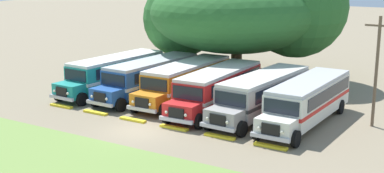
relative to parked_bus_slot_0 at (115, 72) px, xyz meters
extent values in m
plane|color=#84755B|center=(8.16, -7.56, -1.58)|extent=(220.00, 220.00, 0.00)
cube|color=teal|center=(0.01, 0.31, -0.03)|extent=(2.89, 9.30, 2.10)
cube|color=white|center=(0.01, 0.31, -0.20)|extent=(2.92, 9.32, 0.24)
cube|color=black|center=(1.29, 0.55, 0.47)|extent=(0.38, 7.99, 0.80)
cube|color=black|center=(-1.24, 0.66, 0.47)|extent=(0.38, 7.99, 0.80)
cube|color=silver|center=(0.01, 0.31, 1.13)|extent=(2.81, 9.20, 0.22)
cube|color=teal|center=(-0.21, -4.99, -0.56)|extent=(2.26, 1.49, 1.05)
cube|color=black|center=(-0.25, -5.73, -0.53)|extent=(1.10, 0.15, 0.70)
cube|color=#B7B7BC|center=(-0.25, -5.77, -0.96)|extent=(2.41, 0.30, 0.24)
cube|color=black|center=(-0.19, -4.32, 0.47)|extent=(2.20, 0.15, 0.84)
cube|color=white|center=(0.21, 4.92, -0.14)|extent=(0.90, 0.10, 1.30)
sphere|color=#EAE5C6|center=(0.45, -5.81, -0.53)|extent=(0.20, 0.20, 0.20)
sphere|color=#EAE5C6|center=(-0.95, -5.75, -0.53)|extent=(0.20, 0.20, 0.20)
cylinder|color=black|center=(0.99, -4.94, -1.08)|extent=(0.32, 1.01, 1.00)
cylinder|color=black|center=(-1.41, -4.84, -1.08)|extent=(0.32, 1.01, 1.00)
cylinder|color=black|center=(1.34, 3.25, -1.08)|extent=(0.32, 1.01, 1.00)
cylinder|color=black|center=(-1.06, 3.36, -1.08)|extent=(0.32, 1.01, 1.00)
cube|color=#23519E|center=(3.41, 0.57, -0.03)|extent=(2.81, 9.28, 2.10)
cube|color=silver|center=(3.41, 0.57, -0.20)|extent=(2.85, 9.30, 0.24)
cube|color=black|center=(4.69, 0.82, 0.47)|extent=(0.32, 8.00, 0.80)
cube|color=black|center=(2.15, 0.91, 0.47)|extent=(0.32, 8.00, 0.80)
cube|color=#B2B2B7|center=(3.41, 0.57, 1.13)|extent=(2.73, 9.18, 0.22)
cube|color=#23519E|center=(3.23, -4.73, -0.56)|extent=(2.25, 1.47, 1.05)
cube|color=black|center=(3.20, -5.47, -0.53)|extent=(1.10, 0.14, 0.70)
cube|color=#B7B7BC|center=(3.20, -5.51, -0.96)|extent=(2.41, 0.28, 0.24)
cube|color=black|center=(3.25, -4.06, 0.47)|extent=(2.20, 0.14, 0.84)
cube|color=silver|center=(3.57, 5.18, -0.14)|extent=(0.90, 0.09, 1.30)
sphere|color=#EAE5C6|center=(3.90, -5.54, -0.53)|extent=(0.20, 0.20, 0.20)
sphere|color=#EAE5C6|center=(2.50, -5.50, -0.53)|extent=(0.20, 0.20, 0.20)
cylinder|color=black|center=(4.43, -4.67, -1.08)|extent=(0.31, 1.01, 1.00)
cylinder|color=black|center=(2.03, -4.59, -1.08)|extent=(0.31, 1.01, 1.00)
cylinder|color=black|center=(4.71, 3.52, -1.08)|extent=(0.31, 1.01, 1.00)
cylinder|color=black|center=(2.31, 3.61, -1.08)|extent=(0.31, 1.01, 1.00)
cube|color=orange|center=(6.51, 0.92, -0.03)|extent=(2.69, 9.25, 2.10)
cube|color=white|center=(6.51, 0.92, -0.20)|extent=(2.72, 9.27, 0.24)
cube|color=black|center=(7.77, 1.24, 0.47)|extent=(0.20, 8.00, 0.80)
cube|color=black|center=(5.23, 1.19, 0.47)|extent=(0.20, 8.00, 0.80)
cube|color=silver|center=(6.51, 0.92, 1.13)|extent=(2.61, 9.15, 0.22)
cube|color=orange|center=(6.62, -4.38, -0.56)|extent=(2.23, 1.44, 1.05)
cube|color=black|center=(6.63, -5.12, -0.53)|extent=(1.10, 0.12, 0.70)
cube|color=#B7B7BC|center=(6.63, -5.16, -0.96)|extent=(2.40, 0.25, 0.24)
cube|color=black|center=(6.60, -3.71, 0.47)|extent=(2.20, 0.11, 0.84)
cube|color=white|center=(6.41, 5.54, -0.14)|extent=(0.90, 0.08, 1.30)
sphere|color=#EAE5C6|center=(7.33, -5.16, -0.53)|extent=(0.20, 0.20, 0.20)
sphere|color=#EAE5C6|center=(5.93, -5.19, -0.53)|extent=(0.20, 0.20, 0.20)
cylinder|color=black|center=(7.82, -4.26, -1.08)|extent=(0.30, 1.01, 1.00)
cylinder|color=black|center=(5.42, -4.31, -1.08)|extent=(0.30, 1.01, 1.00)
cylinder|color=black|center=(7.65, 3.94, -1.08)|extent=(0.30, 1.01, 1.00)
cylinder|color=black|center=(5.25, 3.89, -1.08)|extent=(0.30, 1.01, 1.00)
cube|color=red|center=(9.77, 0.02, -0.03)|extent=(2.86, 9.29, 2.10)
cube|color=white|center=(9.77, 0.02, -0.20)|extent=(2.89, 9.31, 0.24)
cube|color=black|center=(11.03, 0.37, 0.47)|extent=(0.35, 8.00, 0.80)
cube|color=black|center=(8.49, 0.27, 0.47)|extent=(0.35, 8.00, 0.80)
cube|color=beige|center=(9.77, 0.02, 1.13)|extent=(2.77, 9.19, 0.22)
cube|color=red|center=(9.98, -5.27, -0.56)|extent=(2.25, 1.48, 1.05)
cube|color=black|center=(10.00, -6.01, -0.53)|extent=(1.10, 0.14, 0.70)
cube|color=#B7B7BC|center=(10.01, -6.05, -0.96)|extent=(2.41, 0.29, 0.24)
cube|color=black|center=(9.95, -4.60, 0.47)|extent=(2.20, 0.15, 0.84)
cube|color=white|center=(9.59, 4.64, -0.14)|extent=(0.90, 0.10, 1.30)
sphere|color=#EAE5C6|center=(10.71, -6.04, -0.53)|extent=(0.20, 0.20, 0.20)
sphere|color=#EAE5C6|center=(9.31, -6.09, -0.53)|extent=(0.20, 0.20, 0.20)
cylinder|color=black|center=(11.17, -5.13, -1.08)|extent=(0.32, 1.01, 1.00)
cylinder|color=black|center=(8.77, -5.22, -1.08)|extent=(0.32, 1.01, 1.00)
cylinder|color=black|center=(10.85, 3.07, -1.08)|extent=(0.32, 1.01, 1.00)
cylinder|color=black|center=(8.45, 2.97, -1.08)|extent=(0.32, 1.01, 1.00)
cube|color=#9E9993|center=(13.27, 0.11, -0.03)|extent=(3.03, 9.33, 2.10)
cube|color=#282828|center=(13.27, 0.11, -0.20)|extent=(3.06, 9.35, 0.24)
cube|color=black|center=(14.55, 0.33, 0.47)|extent=(0.51, 7.99, 0.80)
cube|color=black|center=(12.02, 0.48, 0.47)|extent=(0.51, 7.99, 0.80)
cube|color=beige|center=(13.27, 0.11, 1.13)|extent=(2.95, 9.23, 0.22)
cube|color=#9E9993|center=(12.96, -5.19, -0.56)|extent=(2.28, 1.53, 1.05)
cube|color=black|center=(12.91, -5.92, -0.53)|extent=(1.10, 0.16, 0.70)
cube|color=#B7B7BC|center=(12.91, -5.96, -0.96)|extent=(2.41, 0.34, 0.24)
cube|color=black|center=(13.00, -4.52, 0.47)|extent=(2.20, 0.19, 0.84)
cube|color=#282828|center=(13.54, 4.72, -0.14)|extent=(0.90, 0.11, 1.30)
sphere|color=#EAE5C6|center=(13.61, -6.02, -0.53)|extent=(0.20, 0.20, 0.20)
sphere|color=#EAE5C6|center=(12.21, -5.93, -0.53)|extent=(0.20, 0.20, 0.20)
cylinder|color=black|center=(14.16, -5.16, -1.08)|extent=(0.34, 1.01, 1.00)
cylinder|color=black|center=(11.76, -5.02, -1.08)|extent=(0.34, 1.01, 1.00)
cylinder|color=black|center=(14.64, 3.03, -1.08)|extent=(0.34, 1.01, 1.00)
cylinder|color=black|center=(12.24, 3.17, -1.08)|extent=(0.34, 1.01, 1.00)
cube|color=silver|center=(16.46, 0.03, -0.03)|extent=(2.64, 9.24, 2.10)
cube|color=red|center=(16.46, 0.03, -0.20)|extent=(2.67, 9.26, 0.24)
cube|color=black|center=(17.73, 0.31, 0.47)|extent=(0.16, 8.00, 0.80)
cube|color=black|center=(15.19, 0.35, 0.47)|extent=(0.16, 8.00, 0.80)
cube|color=#B2B2B7|center=(16.46, 0.03, 1.13)|extent=(2.56, 9.14, 0.22)
cube|color=silver|center=(16.38, -5.27, -0.56)|extent=(2.22, 1.43, 1.05)
cube|color=black|center=(16.37, -6.01, -0.53)|extent=(1.10, 0.12, 0.70)
cube|color=#B7B7BC|center=(16.36, -6.05, -0.96)|extent=(2.40, 0.24, 0.24)
cube|color=black|center=(16.39, -4.60, 0.47)|extent=(2.20, 0.09, 0.84)
cube|color=red|center=(16.53, 4.65, -0.14)|extent=(0.90, 0.07, 1.30)
sphere|color=#EAE5C6|center=(17.06, -6.07, -0.53)|extent=(0.20, 0.20, 0.20)
sphere|color=#EAE5C6|center=(15.66, -6.05, -0.53)|extent=(0.20, 0.20, 0.20)
cylinder|color=black|center=(17.58, -5.19, -1.08)|extent=(0.30, 1.00, 1.00)
cylinder|color=black|center=(15.18, -5.15, -1.08)|extent=(0.30, 1.00, 1.00)
cylinder|color=black|center=(17.70, 3.01, -1.08)|extent=(0.30, 1.00, 1.00)
cylinder|color=black|center=(15.30, 3.05, -1.08)|extent=(0.30, 1.00, 1.00)
cube|color=yellow|center=(-0.07, -5.98, -1.51)|extent=(2.00, 0.36, 0.15)
cube|color=yellow|center=(3.22, -5.98, -1.51)|extent=(2.00, 0.36, 0.15)
cube|color=yellow|center=(6.51, -5.98, -1.51)|extent=(2.00, 0.36, 0.15)
cube|color=yellow|center=(9.81, -5.98, -1.51)|extent=(2.00, 0.36, 0.15)
cube|color=yellow|center=(13.10, -5.98, -1.51)|extent=(2.00, 0.36, 0.15)
cube|color=yellow|center=(16.39, -5.98, -1.51)|extent=(2.00, 0.36, 0.15)
cylinder|color=brown|center=(6.34, 9.33, 0.12)|extent=(0.98, 0.98, 3.40)
ellipsoid|color=#286028|center=(6.34, 9.33, 4.47)|extent=(14.85, 16.32, 7.06)
sphere|color=#286028|center=(11.05, 11.32, 5.01)|extent=(8.84, 8.84, 8.84)
sphere|color=#286028|center=(1.43, 7.81, 3.81)|extent=(7.02, 7.02, 7.02)
sphere|color=#286028|center=(6.34, 13.20, 4.59)|extent=(6.90, 6.90, 6.90)
cylinder|color=brown|center=(20.28, 1.23, 1.95)|extent=(0.20, 0.20, 7.05)
cube|color=brown|center=(20.28, 1.23, 4.87)|extent=(1.80, 0.12, 0.12)
camera|label=1|loc=(27.39, -32.08, 8.47)|focal=48.80mm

